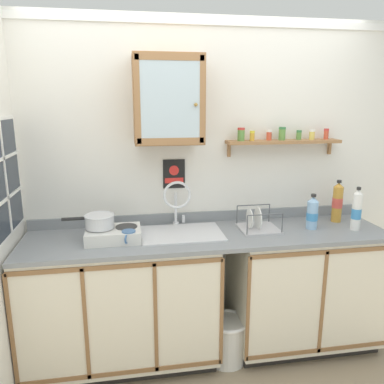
% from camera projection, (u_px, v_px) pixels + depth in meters
% --- Properties ---
extents(back_wall, '(3.23, 0.07, 2.47)m').
position_uv_depth(back_wall, '(201.00, 185.00, 2.96)').
color(back_wall, silver).
rests_on(back_wall, ground).
extents(lower_cabinet_run, '(1.35, 0.60, 0.93)m').
position_uv_depth(lower_cabinet_run, '(122.00, 303.00, 2.73)').
color(lower_cabinet_run, black).
rests_on(lower_cabinet_run, ground).
extents(lower_cabinet_run_right, '(1.11, 0.60, 0.93)m').
position_uv_depth(lower_cabinet_run_right, '(303.00, 288.00, 2.95)').
color(lower_cabinet_run_right, black).
rests_on(lower_cabinet_run_right, ground).
extents(countertop, '(2.59, 0.62, 0.03)m').
position_uv_depth(countertop, '(209.00, 236.00, 2.72)').
color(countertop, gray).
rests_on(countertop, lower_cabinet_run).
extents(backsplash, '(2.59, 0.02, 0.08)m').
position_uv_depth(backsplash, '(202.00, 217.00, 2.98)').
color(backsplash, gray).
rests_on(backsplash, countertop).
extents(sink, '(0.57, 0.44, 0.47)m').
position_uv_depth(sink, '(181.00, 233.00, 2.72)').
color(sink, silver).
rests_on(sink, countertop).
extents(hot_plate_stove, '(0.37, 0.27, 0.09)m').
position_uv_depth(hot_plate_stove, '(113.00, 234.00, 2.58)').
color(hot_plate_stove, silver).
rests_on(hot_plate_stove, countertop).
extents(saucepan, '(0.34, 0.20, 0.09)m').
position_uv_depth(saucepan, '(99.00, 221.00, 2.56)').
color(saucepan, silver).
rests_on(saucepan, hot_plate_stove).
extents(bottle_opaque_white_0, '(0.07, 0.07, 0.32)m').
position_uv_depth(bottle_opaque_white_0, '(357.00, 211.00, 2.77)').
color(bottle_opaque_white_0, white).
rests_on(bottle_opaque_white_0, countertop).
extents(bottle_juice_amber_1, '(0.08, 0.08, 0.33)m').
position_uv_depth(bottle_juice_amber_1, '(337.00, 202.00, 2.96)').
color(bottle_juice_amber_1, gold).
rests_on(bottle_juice_amber_1, countertop).
extents(bottle_water_blue_2, '(0.08, 0.08, 0.26)m').
position_uv_depth(bottle_water_blue_2, '(312.00, 213.00, 2.80)').
color(bottle_water_blue_2, '#8CB7E0').
rests_on(bottle_water_blue_2, countertop).
extents(dish_rack, '(0.28, 0.28, 0.17)m').
position_uv_depth(dish_rack, '(257.00, 225.00, 2.80)').
color(dish_rack, '#B2B2B7').
rests_on(dish_rack, countertop).
extents(mug, '(0.09, 0.13, 0.09)m').
position_uv_depth(mug, '(129.00, 237.00, 2.52)').
color(mug, '#3F6699').
rests_on(mug, countertop).
extents(wall_cabinet, '(0.47, 0.32, 0.60)m').
position_uv_depth(wall_cabinet, '(168.00, 100.00, 2.60)').
color(wall_cabinet, '#996B42').
extents(spice_shelf, '(0.88, 0.14, 0.22)m').
position_uv_depth(spice_shelf, '(282.00, 140.00, 2.89)').
color(spice_shelf, '#996B42').
extents(warning_sign, '(0.17, 0.01, 0.22)m').
position_uv_depth(warning_sign, '(174.00, 174.00, 2.87)').
color(warning_sign, black).
extents(window, '(0.03, 0.64, 0.74)m').
position_uv_depth(window, '(3.00, 178.00, 2.33)').
color(window, '#262D38').
extents(trash_bin, '(0.30, 0.30, 0.34)m').
position_uv_depth(trash_bin, '(227.00, 339.00, 2.80)').
color(trash_bin, silver).
rests_on(trash_bin, ground).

